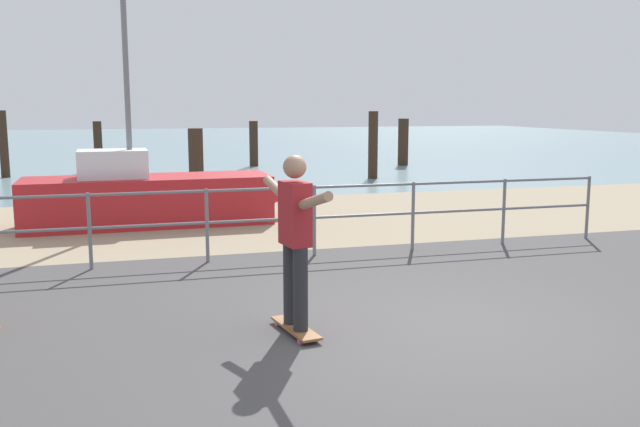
# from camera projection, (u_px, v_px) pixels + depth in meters

# --- Properties ---
(ground_plane) EXTENTS (24.00, 10.00, 0.04)m
(ground_plane) POSITION_uv_depth(u_px,v_px,m) (502.00, 371.00, 5.67)
(ground_plane) COLOR #474444
(ground_plane) RESTS_ON ground
(beach_strip) EXTENTS (24.00, 6.00, 0.04)m
(beach_strip) POSITION_uv_depth(u_px,v_px,m) (285.00, 219.00, 13.26)
(beach_strip) COLOR tan
(beach_strip) RESTS_ON ground
(sea_surface) EXTENTS (72.00, 50.00, 0.04)m
(sea_surface) POSITION_uv_depth(u_px,v_px,m) (177.00, 143.00, 39.84)
(sea_surface) COLOR #75939E
(sea_surface) RESTS_ON ground
(railing_fence) EXTENTS (10.88, 0.05, 1.05)m
(railing_fence) POSITION_uv_depth(u_px,v_px,m) (262.00, 212.00, 9.62)
(railing_fence) COLOR slate
(railing_fence) RESTS_ON ground
(sailboat) EXTENTS (4.97, 1.50, 5.82)m
(sailboat) POSITION_uv_depth(u_px,v_px,m) (158.00, 197.00, 12.50)
(sailboat) COLOR #B21E23
(sailboat) RESTS_ON ground
(skateboard) EXTENTS (0.33, 0.82, 0.08)m
(skateboard) POSITION_uv_depth(u_px,v_px,m) (296.00, 328.00, 6.54)
(skateboard) COLOR brown
(skateboard) RESTS_ON ground
(skateboarder) EXTENTS (0.33, 1.44, 1.65)m
(skateboarder) POSITION_uv_depth(u_px,v_px,m) (295.00, 231.00, 6.39)
(skateboarder) COLOR #26262B
(skateboarder) RESTS_ON skateboard
(groyne_post_0) EXTENTS (0.26, 0.26, 2.04)m
(groyne_post_0) POSITION_uv_depth(u_px,v_px,m) (4.00, 144.00, 20.50)
(groyne_post_0) COLOR #332319
(groyne_post_0) RESTS_ON ground
(groyne_post_1) EXTENTS (0.28, 0.28, 1.66)m
(groyne_post_1) POSITION_uv_depth(u_px,v_px,m) (98.00, 146.00, 22.76)
(groyne_post_1) COLOR #332319
(groyne_post_1) RESTS_ON ground
(groyne_post_2) EXTENTS (0.39, 0.39, 1.59)m
(groyne_post_2) POSITION_uv_depth(u_px,v_px,m) (196.00, 159.00, 17.99)
(groyne_post_2) COLOR #332319
(groyne_post_2) RESTS_ON ground
(groyne_post_3) EXTENTS (0.31, 0.31, 1.63)m
(groyne_post_3) POSITION_uv_depth(u_px,v_px,m) (254.00, 144.00, 24.39)
(groyne_post_3) COLOR #332319
(groyne_post_3) RESTS_ON ground
(groyne_post_4) EXTENTS (0.28, 0.28, 2.01)m
(groyne_post_4) POSITION_uv_depth(u_px,v_px,m) (373.00, 145.00, 20.24)
(groyne_post_4) COLOR #332319
(groyne_post_4) RESTS_ON ground
(groyne_post_5) EXTENTS (0.38, 0.38, 1.71)m
(groyne_post_5) POSITION_uv_depth(u_px,v_px,m) (403.00, 142.00, 24.77)
(groyne_post_5) COLOR #332319
(groyne_post_5) RESTS_ON ground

